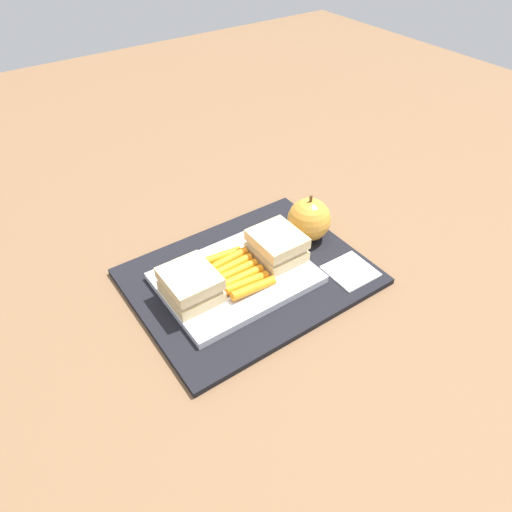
# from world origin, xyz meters

# --- Properties ---
(ground_plane) EXTENTS (2.40, 2.40, 0.00)m
(ground_plane) POSITION_xyz_m (0.00, 0.00, 0.00)
(ground_plane) COLOR brown
(lunchbag_mat) EXTENTS (0.36, 0.28, 0.01)m
(lunchbag_mat) POSITION_xyz_m (0.00, 0.00, 0.01)
(lunchbag_mat) COLOR black
(lunchbag_mat) RESTS_ON ground_plane
(food_tray) EXTENTS (0.23, 0.17, 0.01)m
(food_tray) POSITION_xyz_m (-0.03, 0.00, 0.02)
(food_tray) COLOR white
(food_tray) RESTS_ON lunchbag_mat
(sandwich_half_left) EXTENTS (0.07, 0.08, 0.04)m
(sandwich_half_left) POSITION_xyz_m (-0.10, 0.00, 0.04)
(sandwich_half_left) COLOR #DBC189
(sandwich_half_left) RESTS_ON food_tray
(sandwich_half_right) EXTENTS (0.07, 0.08, 0.04)m
(sandwich_half_right) POSITION_xyz_m (0.05, 0.00, 0.04)
(sandwich_half_right) COLOR #DBC189
(sandwich_half_right) RESTS_ON food_tray
(carrot_sticks_bundle) EXTENTS (0.08, 0.10, 0.02)m
(carrot_sticks_bundle) POSITION_xyz_m (-0.03, -0.00, 0.03)
(carrot_sticks_bundle) COLOR orange
(carrot_sticks_bundle) RESTS_ON food_tray
(apple) EXTENTS (0.07, 0.07, 0.08)m
(apple) POSITION_xyz_m (0.14, 0.02, 0.05)
(apple) COLOR gold
(apple) RESTS_ON lunchbag_mat
(paper_napkin) EXTENTS (0.07, 0.07, 0.00)m
(paper_napkin) POSITION_xyz_m (0.14, -0.09, 0.01)
(paper_napkin) COLOR white
(paper_napkin) RESTS_ON lunchbag_mat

